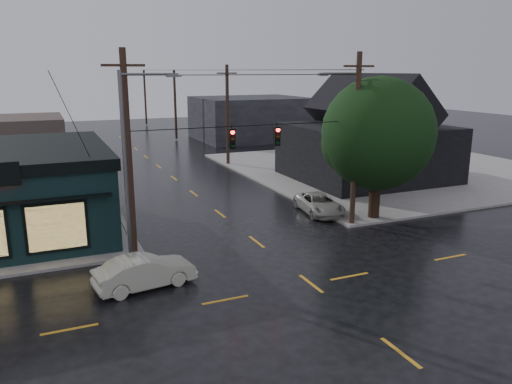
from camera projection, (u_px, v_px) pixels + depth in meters
name	position (u px, v px, depth m)	size (l,w,h in m)	color
ground_plane	(311.00, 284.00, 21.91)	(160.00, 160.00, 0.00)	black
sidewalk_ne	(390.00, 168.00, 47.45)	(28.00, 28.00, 0.15)	gray
ne_building	(368.00, 127.00, 41.80)	(12.60, 11.60, 8.75)	black
corner_tree	(378.00, 134.00, 30.14)	(6.88, 6.88, 8.68)	black
utility_pole_nw	(135.00, 256.00, 25.19)	(2.00, 0.32, 10.15)	black
utility_pole_ne	(351.00, 225.00, 30.22)	(2.00, 0.32, 10.15)	black
utility_pole_far_a	(228.00, 165.00, 49.37)	(2.00, 0.32, 9.65)	black
utility_pole_far_b	(177.00, 140.00, 67.20)	(2.00, 0.32, 9.15)	black
utility_pole_far_c	(147.00, 125.00, 85.02)	(2.00, 0.32, 9.15)	black
span_signal_assembly	(255.00, 137.00, 26.39)	(13.00, 0.48, 1.23)	black
streetlight_nw	(131.00, 262.00, 24.45)	(5.40, 0.30, 9.15)	#5D5F62
streetlight_ne	(352.00, 221.00, 31.03)	(5.40, 0.30, 9.15)	#5D5F62
bg_building_west	(2.00, 139.00, 51.62)	(12.00, 10.00, 4.40)	#3F342E
bg_building_east	(250.00, 118.00, 67.53)	(14.00, 12.00, 5.60)	black
sedan_cream	(145.00, 272.00, 21.40)	(1.51, 4.32, 1.42)	beige
suv_silver	(319.00, 204.00, 32.59)	(2.13, 4.61, 1.28)	#AEACA1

